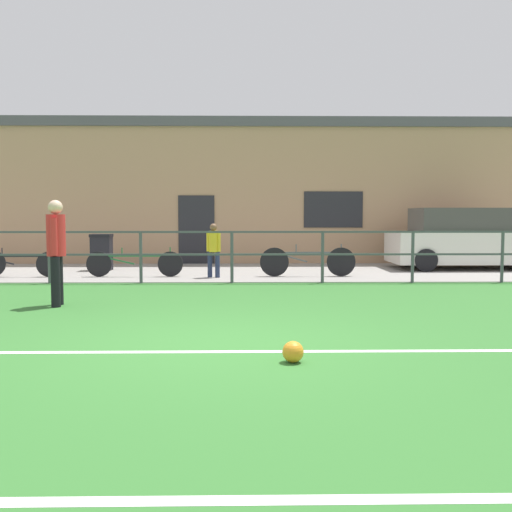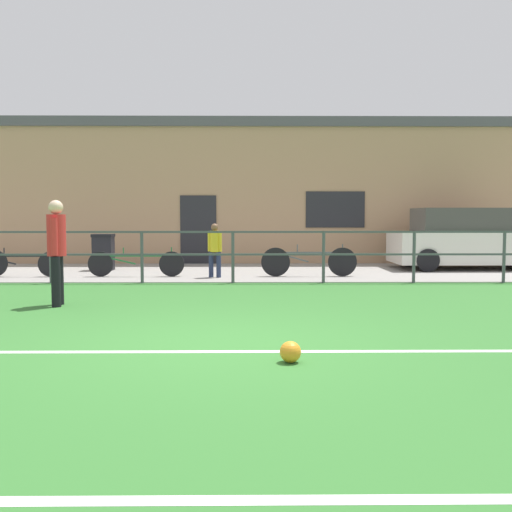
{
  "view_description": "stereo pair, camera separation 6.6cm",
  "coord_description": "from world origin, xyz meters",
  "px_view_note": "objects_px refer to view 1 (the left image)",
  "views": [
    {
      "loc": [
        0.32,
        -6.62,
        1.48
      ],
      "look_at": [
        0.48,
        2.88,
        0.82
      ],
      "focal_mm": 40.38,
      "sensor_mm": 36.0,
      "label": 1
    },
    {
      "loc": [
        0.39,
        -6.63,
        1.48
      ],
      "look_at": [
        0.48,
        2.88,
        0.82
      ],
      "focal_mm": 40.38,
      "sensor_mm": 36.0,
      "label": 2
    }
  ],
  "objects_px": {
    "soccer_ball_match": "(293,352)",
    "spectator_child": "(214,247)",
    "player_striker": "(56,246)",
    "trash_bin_0": "(102,252)",
    "parked_car_red": "(466,240)",
    "bicycle_parked_2": "(308,261)",
    "bicycle_parked_0": "(14,264)",
    "bicycle_parked_4": "(134,263)"
  },
  "relations": [
    {
      "from": "parked_car_red",
      "to": "bicycle_parked_0",
      "type": "relative_size",
      "value": 1.9
    },
    {
      "from": "bicycle_parked_4",
      "to": "bicycle_parked_0",
      "type": "bearing_deg",
      "value": -180.0
    },
    {
      "from": "parked_car_red",
      "to": "player_striker",
      "type": "bearing_deg",
      "value": -145.33
    },
    {
      "from": "soccer_ball_match",
      "to": "spectator_child",
      "type": "bearing_deg",
      "value": 98.98
    },
    {
      "from": "parked_car_red",
      "to": "bicycle_parked_2",
      "type": "relative_size",
      "value": 1.84
    },
    {
      "from": "player_striker",
      "to": "trash_bin_0",
      "type": "height_order",
      "value": "player_striker"
    },
    {
      "from": "bicycle_parked_2",
      "to": "bicycle_parked_4",
      "type": "bearing_deg",
      "value": 180.0
    },
    {
      "from": "parked_car_red",
      "to": "bicycle_parked_2",
      "type": "height_order",
      "value": "parked_car_red"
    },
    {
      "from": "bicycle_parked_4",
      "to": "soccer_ball_match",
      "type": "bearing_deg",
      "value": -68.67
    },
    {
      "from": "spectator_child",
      "to": "parked_car_red",
      "type": "xyz_separation_m",
      "value": [
        6.87,
        2.19,
        0.06
      ]
    },
    {
      "from": "player_striker",
      "to": "bicycle_parked_0",
      "type": "xyz_separation_m",
      "value": [
        -2.46,
        4.38,
        -0.65
      ]
    },
    {
      "from": "player_striker",
      "to": "soccer_ball_match",
      "type": "xyz_separation_m",
      "value": [
        3.58,
        -3.73,
        -0.88
      ]
    },
    {
      "from": "parked_car_red",
      "to": "trash_bin_0",
      "type": "bearing_deg",
      "value": -177.99
    },
    {
      "from": "parked_car_red",
      "to": "bicycle_parked_0",
      "type": "distance_m",
      "value": 11.84
    },
    {
      "from": "player_striker",
      "to": "spectator_child",
      "type": "distance_m",
      "value": 4.79
    },
    {
      "from": "trash_bin_0",
      "to": "spectator_child",
      "type": "bearing_deg",
      "value": -30.62
    },
    {
      "from": "spectator_child",
      "to": "soccer_ball_match",
      "type": "bearing_deg",
      "value": 114.88
    },
    {
      "from": "bicycle_parked_4",
      "to": "trash_bin_0",
      "type": "xyz_separation_m",
      "value": [
        -1.19,
        1.63,
        0.17
      ]
    },
    {
      "from": "player_striker",
      "to": "spectator_child",
      "type": "bearing_deg",
      "value": 142.78
    },
    {
      "from": "spectator_child",
      "to": "trash_bin_0",
      "type": "relative_size",
      "value": 1.31
    },
    {
      "from": "bicycle_parked_0",
      "to": "bicycle_parked_4",
      "type": "bearing_deg",
      "value": 0.0
    },
    {
      "from": "bicycle_parked_0",
      "to": "bicycle_parked_2",
      "type": "bearing_deg",
      "value": 0.0
    },
    {
      "from": "player_striker",
      "to": "bicycle_parked_2",
      "type": "bearing_deg",
      "value": 125.65
    },
    {
      "from": "bicycle_parked_0",
      "to": "bicycle_parked_4",
      "type": "xyz_separation_m",
      "value": [
        2.87,
        0.0,
        0.0
      ]
    },
    {
      "from": "bicycle_parked_4",
      "to": "trash_bin_0",
      "type": "relative_size",
      "value": 2.38
    },
    {
      "from": "soccer_ball_match",
      "to": "bicycle_parked_0",
      "type": "bearing_deg",
      "value": 126.68
    },
    {
      "from": "spectator_child",
      "to": "parked_car_red",
      "type": "bearing_deg",
      "value": -146.41
    },
    {
      "from": "player_striker",
      "to": "bicycle_parked_2",
      "type": "relative_size",
      "value": 0.75
    },
    {
      "from": "soccer_ball_match",
      "to": "bicycle_parked_2",
      "type": "height_order",
      "value": "bicycle_parked_2"
    },
    {
      "from": "player_striker",
      "to": "bicycle_parked_4",
      "type": "relative_size",
      "value": 0.75
    },
    {
      "from": "parked_car_red",
      "to": "spectator_child",
      "type": "bearing_deg",
      "value": -162.31
    },
    {
      "from": "soccer_ball_match",
      "to": "spectator_child",
      "type": "distance_m",
      "value": 8.03
    },
    {
      "from": "bicycle_parked_2",
      "to": "trash_bin_0",
      "type": "distance_m",
      "value": 5.61
    },
    {
      "from": "parked_car_red",
      "to": "bicycle_parked_2",
      "type": "distance_m",
      "value": 5.04
    },
    {
      "from": "bicycle_parked_2",
      "to": "bicycle_parked_0",
      "type": "bearing_deg",
      "value": -180.0
    },
    {
      "from": "player_striker",
      "to": "spectator_child",
      "type": "xyz_separation_m",
      "value": [
        2.33,
        4.18,
        -0.24
      ]
    },
    {
      "from": "trash_bin_0",
      "to": "bicycle_parked_2",
      "type": "bearing_deg",
      "value": -16.93
    },
    {
      "from": "parked_car_red",
      "to": "bicycle_parked_2",
      "type": "bearing_deg",
      "value": -156.73
    },
    {
      "from": "parked_car_red",
      "to": "bicycle_parked_2",
      "type": "xyz_separation_m",
      "value": [
        -4.61,
        -1.98,
        -0.43
      ]
    },
    {
      "from": "bicycle_parked_2",
      "to": "bicycle_parked_4",
      "type": "height_order",
      "value": "bicycle_parked_2"
    },
    {
      "from": "bicycle_parked_4",
      "to": "bicycle_parked_2",
      "type": "bearing_deg",
      "value": -0.0
    },
    {
      "from": "bicycle_parked_4",
      "to": "spectator_child",
      "type": "bearing_deg",
      "value": -6.16
    }
  ]
}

